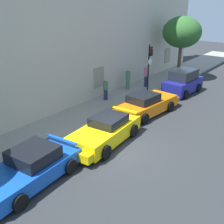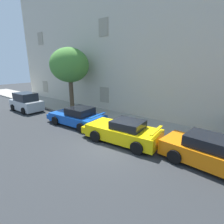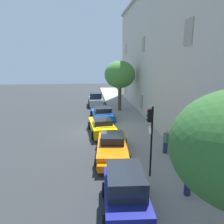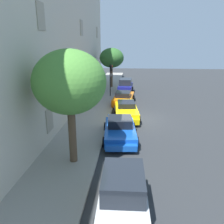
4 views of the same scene
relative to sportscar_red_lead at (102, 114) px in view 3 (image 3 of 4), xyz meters
The scene contains 13 objects.
ground_plane 4.58m from the sportscar_red_lead, 15.43° to the right, with size 80.00×80.00×0.00m, color #2B2D30.
sidewalk 5.21m from the sportscar_red_lead, 32.29° to the left, with size 60.00×3.39×0.14m, color gray.
building_facade 9.98m from the sportscar_red_lead, 56.41° to the left, with size 40.30×4.77×13.29m.
sportscar_red_lead is the anchor object (origin of this frame).
sportscar_yellow_flank 4.47m from the sportscar_red_lead, ahead, with size 4.87×2.36×1.36m.
sportscar_white_middle 9.47m from the sportscar_red_lead, ahead, with size 5.10×2.40×1.39m.
hatchback_parked 14.74m from the sportscar_red_lead, ahead, with size 3.79×2.03×1.86m.
hatchback_distant 7.07m from the sportscar_red_lead, behind, with size 3.70×1.99×1.79m.
tree_midblock 5.62m from the sportscar_red_lead, 145.65° to the left, with size 3.62×3.62×5.88m.
traffic_light 12.56m from the sportscar_red_lead, ahead, with size 0.44×0.36×3.76m.
pedestrian_admiring 14.40m from the sportscar_red_lead, 12.06° to the left, with size 0.53×0.53×1.79m.
pedestrian_strolling 10.12m from the sportscar_red_lead, 20.73° to the left, with size 0.51×0.51×1.57m.
pedestrian_bystander 13.07m from the sportscar_red_lead, 16.68° to the left, with size 0.55×0.55×1.68m.
Camera 3 is at (18.24, -0.13, 6.15)m, focal length 35.48 mm.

